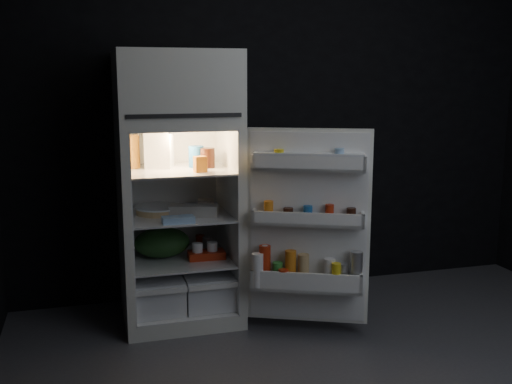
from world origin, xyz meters
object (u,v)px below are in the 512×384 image
object	(u,v)px
milk_jug	(159,150)
fridge_door	(308,231)
yogurt_tray	(206,255)
refrigerator	(177,179)
egg_carton	(194,210)

from	to	relation	value
milk_jug	fridge_door	bearing A→B (deg)	-17.61
yogurt_tray	refrigerator	bearing A→B (deg)	147.76
fridge_door	yogurt_tray	xyz separation A→B (m)	(-0.55, 0.42, -0.23)
fridge_door	milk_jug	distance (m)	1.11
refrigerator	fridge_door	xyz separation A→B (m)	(0.72, -0.53, -0.27)
refrigerator	yogurt_tray	world-z (taller)	refrigerator
fridge_door	egg_carton	xyz separation A→B (m)	(-0.64, 0.41, 0.08)
egg_carton	fridge_door	bearing A→B (deg)	-15.56
egg_carton	yogurt_tray	distance (m)	0.32
refrigerator	egg_carton	bearing A→B (deg)	-55.77
refrigerator	fridge_door	distance (m)	0.94
milk_jug	egg_carton	distance (m)	0.46
egg_carton	refrigerator	bearing A→B (deg)	141.43
refrigerator	egg_carton	world-z (taller)	refrigerator
fridge_door	egg_carton	size ratio (longest dim) A/B	3.93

